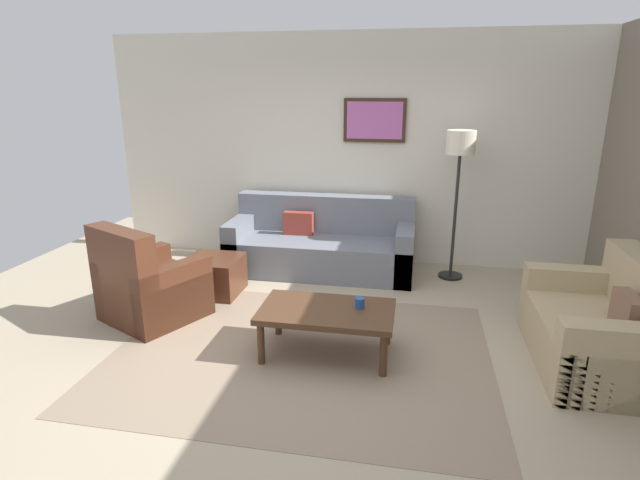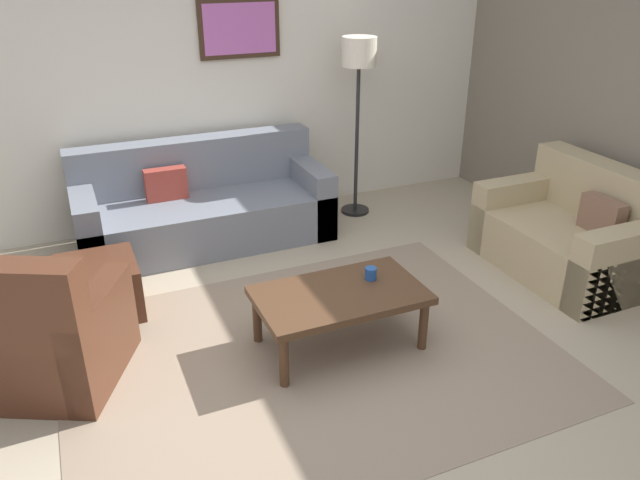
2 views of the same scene
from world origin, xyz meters
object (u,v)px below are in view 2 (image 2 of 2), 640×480
object	(u,v)px
couch_main	(202,207)
framed_artwork	(240,28)
cup	(371,273)
lamp_standing	(359,71)
armchair_leather	(44,342)
couch_loveseat	(574,236)
coffee_table	(340,299)
ottoman	(99,288)

from	to	relation	value
couch_main	framed_artwork	bearing A→B (deg)	36.43
cup	framed_artwork	size ratio (longest dim) A/B	0.11
couch_main	lamp_standing	distance (m)	1.91
armchair_leather	lamp_standing	distance (m)	3.57
couch_loveseat	cup	size ratio (longest dim) A/B	15.97
couch_loveseat	coffee_table	bearing A→B (deg)	-174.13
couch_loveseat	ottoman	world-z (taller)	couch_loveseat
couch_loveseat	lamp_standing	bearing A→B (deg)	121.25
armchair_leather	ottoman	xyz separation A→B (m)	(0.37, 0.74, -0.11)
couch_main	ottoman	size ratio (longest dim) A/B	3.94
armchair_leather	framed_artwork	size ratio (longest dim) A/B	1.44
armchair_leather	lamp_standing	size ratio (longest dim) A/B	0.63
lamp_standing	framed_artwork	world-z (taller)	framed_artwork
cup	ottoman	bearing A→B (deg)	149.57
ottoman	armchair_leather	bearing A→B (deg)	-116.53
armchair_leather	lamp_standing	xyz separation A→B (m)	(2.93, 1.71, 1.10)
lamp_standing	framed_artwork	bearing A→B (deg)	156.38
cup	lamp_standing	distance (m)	2.35
armchair_leather	framed_artwork	world-z (taller)	framed_artwork
armchair_leather	cup	bearing A→B (deg)	-7.00
couch_loveseat	armchair_leather	bearing A→B (deg)	178.61
couch_loveseat	lamp_standing	world-z (taller)	lamp_standing
ottoman	lamp_standing	size ratio (longest dim) A/B	0.33
framed_artwork	cup	bearing A→B (deg)	-87.12
couch_main	couch_loveseat	distance (m)	3.22
armchair_leather	couch_loveseat	bearing A→B (deg)	-1.39
couch_loveseat	cup	bearing A→B (deg)	-175.48
armchair_leather	cup	size ratio (longest dim) A/B	12.61
armchair_leather	ottoman	world-z (taller)	armchair_leather
coffee_table	lamp_standing	xyz separation A→B (m)	(1.13, 2.04, 1.05)
ottoman	lamp_standing	world-z (taller)	lamp_standing
coffee_table	lamp_standing	bearing A→B (deg)	61.00
couch_loveseat	lamp_standing	xyz separation A→B (m)	(-1.10, 1.81, 1.11)
lamp_standing	coffee_table	bearing A→B (deg)	-119.00
ottoman	cup	distance (m)	1.98
couch_main	framed_artwork	world-z (taller)	framed_artwork
framed_artwork	ottoman	bearing A→B (deg)	-138.20
couch_main	coffee_table	xyz separation A→B (m)	(0.42, -2.06, 0.06)
ottoman	coffee_table	distance (m)	1.79
couch_loveseat	couch_main	bearing A→B (deg)	145.42
couch_main	armchair_leather	world-z (taller)	armchair_leather
couch_loveseat	ottoman	xyz separation A→B (m)	(-3.66, 0.84, -0.10)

